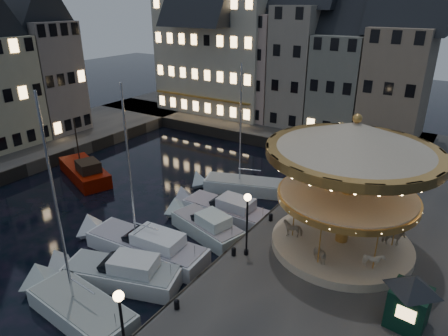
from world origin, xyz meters
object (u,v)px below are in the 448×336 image
Objects in this scene: bollard_c at (271,217)px; motorboat_f at (241,186)px; bollard_d at (301,189)px; streetlamp_b at (247,216)px; bollard_b at (234,251)px; streetlamp_c at (326,150)px; carousel at (352,164)px; motorboat_b at (116,273)px; motorboat_d at (204,225)px; motorboat_c at (142,244)px; motorboat_e at (222,210)px; red_fishing_boat at (85,172)px; bollard_a at (177,304)px; streetlamp_a at (122,321)px; motorboat_a at (75,306)px; ticket_kiosk at (412,292)px.

bollard_c is 0.05× the size of motorboat_f.
motorboat_f is at bearing -177.49° from bollard_d.
streetlamp_b reaches higher than bollard_b.
streetlamp_c is 0.42× the size of carousel.
bollard_c is 11.11m from motorboat_b.
bollard_d is 0.08× the size of motorboat_d.
motorboat_c is at bearing -113.76° from streetlamp_c.
motorboat_e reaches higher than bollard_c.
bollard_b is 19.86m from red_fishing_boat.
motorboat_b is 10.15m from motorboat_e.
motorboat_e is 1.02× the size of red_fishing_boat.
motorboat_c is at bearing 104.70° from motorboat_b.
motorboat_e is (-0.12, 2.70, 0.00)m from motorboat_d.
bollard_d is at bearing 130.85° from carousel.
bollard_a is 12.49m from carousel.
carousel reaches higher than motorboat_b.
bollard_b is 1.00× the size of bollard_c.
streetlamp_c is at bearing 90.00° from streetlamp_b.
motorboat_f reaches higher than carousel.
carousel is at bearing -64.09° from streetlamp_c.
streetlamp_a is at bearing -90.00° from streetlamp_b.
bollard_b is at bearing -12.70° from red_fishing_boat.
bollard_a and bollard_b have the same top height.
motorboat_a is 17.99m from motorboat_f.
bollard_c is (-0.60, 4.50, -2.41)m from streetlamp_b.
motorboat_a is at bearing -157.16° from bollard_a.
bollard_a is 0.07× the size of motorboat_e.
streetlamp_c is 0.53× the size of red_fishing_boat.
motorboat_c is at bearing 130.91° from streetlamp_a.
carousel is (10.78, -5.83, 6.52)m from motorboat_f.
bollard_a is at bearing -152.29° from ticket_kiosk.
motorboat_a reaches higher than streetlamp_a.
motorboat_e is (-4.42, 10.97, -0.96)m from bollard_a.
streetlamp_c is at bearing 74.84° from motorboat_a.
motorboat_a is at bearing -106.18° from bollard_d.
red_fishing_boat reaches higher than streetlamp_b.
bollard_d is 19.01m from motorboat_a.
bollard_c is at bearing 97.59° from streetlamp_b.
bollard_a is 0.18× the size of ticket_kiosk.
streetlamp_a is 9.82m from bollard_b.
bollard_b is at bearing -51.03° from motorboat_e.
streetlamp_c is 17.08m from ticket_kiosk.
red_fishing_boat is (-19.35, 4.36, -0.90)m from bollard_b.
ticket_kiosk is at bearing -45.06° from carousel.
motorboat_a is at bearing -153.94° from ticket_kiosk.
motorboat_b is at bearing -98.86° from motorboat_d.
bollard_d is at bearing 91.72° from streetlamp_a.
carousel is at bearing 40.24° from motorboat_b.
streetlamp_a is at bearing -38.77° from motorboat_b.
streetlamp_a reaches higher than bollard_a.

